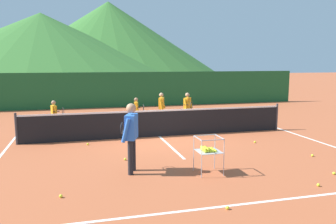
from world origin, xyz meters
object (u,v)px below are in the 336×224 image
object	(u,v)px
student_1	(137,109)
tennis_ball_9	(125,159)
instructor	(131,131)
tennis_ball_4	(334,173)
ball_cart	(208,150)
tennis_ball_6	(255,142)
student_0	(54,113)
student_2	(161,105)
tennis_ball_2	(61,196)
student_3	(188,105)
tennis_ball_3	(318,185)
tennis_ball_8	(131,143)
tennis_ball_5	(198,151)
tennis_ball_1	(227,208)
tennis_net	(159,123)
tennis_ball_0	(312,155)
tennis_ball_7	(88,144)

from	to	relation	value
student_1	tennis_ball_9	bearing A→B (deg)	-103.15
instructor	tennis_ball_4	xyz separation A→B (m)	(4.68, -1.41, -0.99)
ball_cart	tennis_ball_6	xyz separation A→B (m)	(2.68, 2.53, -0.56)
student_0	tennis_ball_4	size ratio (longest dim) A/B	17.71
instructor	student_1	xyz separation A→B (m)	(1.17, 6.14, -0.31)
student_2	tennis_ball_2	distance (m)	8.34
student_0	student_3	size ratio (longest dim) A/B	0.88
tennis_ball_9	student_3	bearing A→B (deg)	55.04
ball_cart	tennis_ball_3	distance (m)	2.54
student_3	tennis_ball_6	xyz separation A→B (m)	(1.10, -3.91, -0.79)
tennis_ball_4	tennis_ball_6	distance (m)	3.41
tennis_ball_6	tennis_ball_8	world-z (taller)	same
tennis_ball_5	student_0	bearing A→B (deg)	134.76
tennis_ball_3	tennis_ball_4	xyz separation A→B (m)	(0.90, 0.57, 0.00)
student_1	tennis_ball_2	world-z (taller)	student_1
tennis_ball_1	tennis_ball_8	distance (m)	5.58
tennis_ball_6	instructor	bearing A→B (deg)	-155.96
ball_cart	tennis_ball_5	xyz separation A→B (m)	(0.45, 1.93, -0.56)
ball_cart	tennis_ball_9	distance (m)	2.47
tennis_ball_4	tennis_ball_9	size ratio (longest dim) A/B	1.00
tennis_net	tennis_ball_9	xyz separation A→B (m)	(-1.61, -2.71, -0.47)
tennis_ball_0	tennis_ball_7	bearing A→B (deg)	153.84
tennis_net	tennis_ball_4	distance (m)	6.06
tennis_ball_4	tennis_ball_7	xyz separation A→B (m)	(-5.64, 4.52, 0.00)
instructor	tennis_ball_5	bearing A→B (deg)	32.09
instructor	tennis_ball_9	xyz separation A→B (m)	(-0.01, 1.07, -0.99)
student_3	tennis_ball_4	distance (m)	7.47
student_2	tennis_ball_3	world-z (taller)	student_2
student_3	tennis_ball_8	world-z (taller)	student_3
tennis_ball_8	tennis_ball_6	bearing A→B (deg)	-13.27
tennis_ball_9	student_0	bearing A→B (deg)	114.12
tennis_ball_1	tennis_ball_3	world-z (taller)	same
tennis_ball_3	tennis_ball_5	world-z (taller)	same
tennis_net	ball_cart	size ratio (longest dim) A/B	10.75
tennis_ball_3	ball_cart	bearing A→B (deg)	144.19
tennis_ball_6	tennis_ball_4	bearing A→B (deg)	-86.21
tennis_net	tennis_ball_9	size ratio (longest dim) A/B	142.14
student_0	tennis_ball_4	distance (m)	9.91
student_3	tennis_ball_8	size ratio (longest dim) A/B	20.08
student_1	student_3	bearing A→B (deg)	-6.29
student_3	tennis_ball_3	bearing A→B (deg)	-86.90
tennis_ball_7	tennis_ball_6	bearing A→B (deg)	-11.71
student_3	tennis_ball_7	size ratio (longest dim) A/B	20.08
student_2	tennis_ball_8	distance (m)	3.78
tennis_ball_1	tennis_net	bearing A→B (deg)	87.96
ball_cart	tennis_ball_6	size ratio (longest dim) A/B	13.22
tennis_ball_1	tennis_ball_9	xyz separation A→B (m)	(-1.39, 3.64, 0.00)
student_3	tennis_ball_1	bearing A→B (deg)	-103.21
instructor	tennis_ball_8	xyz separation A→B (m)	(0.42, 2.94, -0.99)
instructor	student_2	world-z (taller)	instructor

